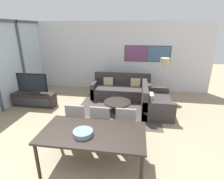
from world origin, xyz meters
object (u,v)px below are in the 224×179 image
(sofa_side, at_px, (154,103))
(dining_chair_right, at_px, (126,124))
(dining_chair_left, at_px, (77,121))
(fruit_bowl, at_px, (83,133))
(dining_chair_centre, at_px, (101,123))
(floor_lamp, at_px, (165,65))
(dining_table, at_px, (93,135))
(tv_console, at_px, (35,99))
(sofa_main, at_px, (121,90))
(coffee_table, at_px, (117,104))
(television, at_px, (32,84))

(sofa_side, distance_m, dining_chair_right, 2.00)
(dining_chair_left, xyz_separation_m, fruit_bowl, (0.41, -0.84, 0.27))
(dining_chair_centre, xyz_separation_m, floor_lamp, (1.68, 2.98, 0.75))
(sofa_side, bearing_deg, dining_table, 153.07)
(tv_console, height_order, fruit_bowl, fruit_bowl)
(tv_console, relative_size, dining_table, 0.76)
(dining_table, bearing_deg, dining_chair_left, 127.86)
(dining_chair_right, bearing_deg, dining_chair_centre, -178.49)
(sofa_main, relative_size, fruit_bowl, 6.27)
(dining_chair_left, height_order, fruit_bowl, dining_chair_left)
(coffee_table, xyz_separation_m, dining_table, (-0.17, -2.38, 0.43))
(tv_console, bearing_deg, sofa_main, 23.94)
(coffee_table, distance_m, dining_table, 2.42)
(sofa_side, bearing_deg, sofa_main, 45.57)
(television, distance_m, sofa_side, 4.02)
(television, height_order, sofa_main, television)
(tv_console, height_order, dining_chair_centre, dining_chair_centre)
(dining_chair_centre, xyz_separation_m, fruit_bowl, (-0.14, -0.83, 0.27))
(coffee_table, distance_m, dining_chair_left, 1.84)
(dining_chair_right, height_order, floor_lamp, floor_lamp)
(coffee_table, xyz_separation_m, dining_chair_centre, (-0.17, -1.67, 0.28))
(sofa_main, height_order, dining_table, sofa_main)
(tv_console, relative_size, dining_chair_left, 1.48)
(dining_chair_centre, height_order, floor_lamp, floor_lamp)
(dining_table, distance_m, fruit_bowl, 0.22)
(tv_console, relative_size, television, 1.39)
(tv_console, relative_size, dining_chair_right, 1.48)
(television, bearing_deg, tv_console, -90.00)
(dining_table, relative_size, floor_lamp, 1.23)
(dining_chair_left, bearing_deg, sofa_main, 76.36)
(television, bearing_deg, floor_lamp, 16.39)
(dining_chair_centre, bearing_deg, floor_lamp, 60.54)
(coffee_table, bearing_deg, sofa_side, 8.99)
(sofa_main, bearing_deg, sofa_side, -44.43)
(tv_console, relative_size, fruit_bowl, 4.13)
(dining_chair_right, bearing_deg, sofa_side, 67.87)
(television, distance_m, coffee_table, 2.90)
(television, xyz_separation_m, dining_chair_right, (3.24, -1.68, -0.26))
(fruit_bowl, bearing_deg, dining_chair_left, 116.03)
(tv_console, bearing_deg, sofa_side, 2.21)
(tv_console, height_order, dining_table, dining_table)
(dining_chair_left, height_order, dining_chair_right, same)
(sofa_main, distance_m, dining_chair_right, 2.98)
(sofa_main, height_order, sofa_side, same)
(dining_table, distance_m, dining_chair_centre, 0.72)
(dining_chair_left, relative_size, floor_lamp, 0.63)
(fruit_bowl, xyz_separation_m, floor_lamp, (1.83, 3.82, 0.48))
(tv_console, bearing_deg, coffee_table, -0.51)
(sofa_main, distance_m, dining_chair_left, 3.05)
(dining_chair_left, relative_size, fruit_bowl, 2.78)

